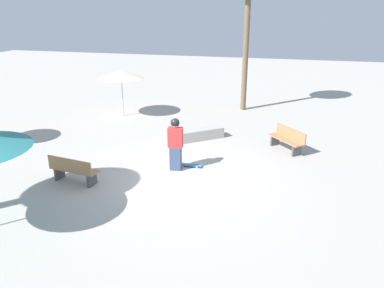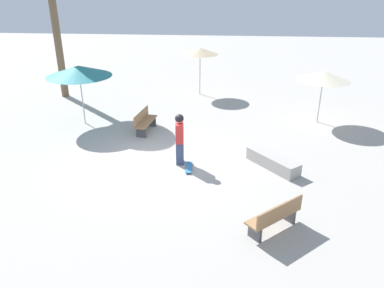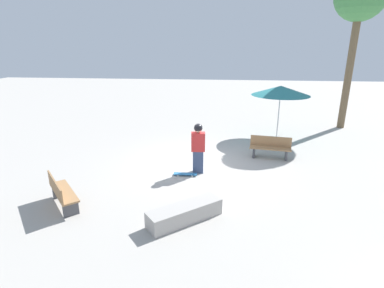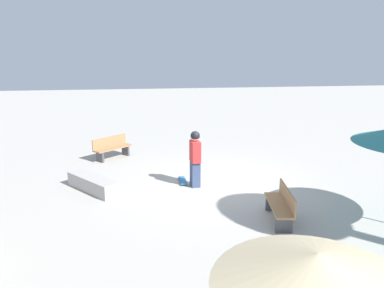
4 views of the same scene
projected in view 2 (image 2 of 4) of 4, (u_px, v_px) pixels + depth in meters
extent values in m
plane|color=#ADA8A0|center=(160.00, 162.00, 12.96)|extent=(60.00, 60.00, 0.00)
cube|color=#38476B|center=(180.00, 152.00, 12.74)|extent=(0.30, 0.39, 0.80)
cube|color=red|center=(180.00, 132.00, 12.44)|extent=(0.31, 0.50, 0.66)
sphere|color=beige|center=(179.00, 119.00, 12.25)|extent=(0.26, 0.26, 0.26)
sphere|color=black|center=(179.00, 118.00, 12.23)|extent=(0.29, 0.29, 0.29)
cube|color=teal|center=(189.00, 167.00, 12.48)|extent=(0.21, 0.80, 0.02)
cylinder|color=silver|center=(191.00, 172.00, 12.26)|extent=(0.03, 0.05, 0.05)
cylinder|color=silver|center=(186.00, 172.00, 12.27)|extent=(0.03, 0.05, 0.05)
cylinder|color=silver|center=(192.00, 165.00, 12.72)|extent=(0.03, 0.05, 0.05)
cylinder|color=silver|center=(187.00, 165.00, 12.73)|extent=(0.03, 0.05, 0.05)
cube|color=#A8A39E|center=(273.00, 161.00, 12.53)|extent=(1.70, 1.89, 0.43)
cube|color=#47474C|center=(151.00, 122.00, 15.98)|extent=(0.40, 0.14, 0.40)
cube|color=#47474C|center=(141.00, 132.00, 14.88)|extent=(0.40, 0.14, 0.40)
cube|color=#9E754C|center=(146.00, 122.00, 15.34)|extent=(0.67, 1.65, 0.05)
cube|color=#9E754C|center=(141.00, 116.00, 15.29)|extent=(0.28, 1.59, 0.40)
cube|color=#47474C|center=(255.00, 232.00, 9.11)|extent=(0.32, 0.35, 0.40)
cube|color=#47474C|center=(289.00, 214.00, 9.78)|extent=(0.32, 0.35, 0.40)
cube|color=#9E754C|center=(273.00, 216.00, 9.35)|extent=(1.49, 1.39, 0.05)
cube|color=#9E754C|center=(280.00, 212.00, 9.11)|extent=(1.23, 1.09, 0.40)
cylinder|color=#B7B7BC|center=(82.00, 97.00, 15.89)|extent=(0.05, 0.05, 2.37)
cone|color=teal|center=(79.00, 71.00, 15.43)|extent=(2.70, 2.70, 0.44)
cylinder|color=#B7B7BC|center=(320.00, 99.00, 16.08)|extent=(0.05, 0.05, 2.12)
cone|color=beige|center=(324.00, 76.00, 15.66)|extent=(2.22, 2.22, 0.38)
cylinder|color=#B7B7BC|center=(200.00, 73.00, 19.91)|extent=(0.05, 0.05, 2.36)
cone|color=#C6B289|center=(200.00, 51.00, 19.44)|extent=(1.91, 1.91, 0.33)
cylinder|color=brown|center=(57.00, 36.00, 18.75)|extent=(0.37, 0.37, 6.26)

